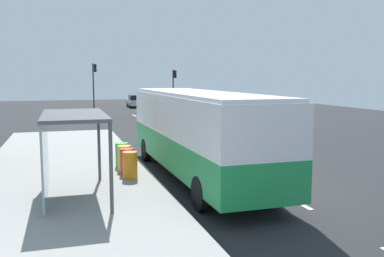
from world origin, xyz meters
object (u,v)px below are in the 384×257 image
Objects in this scene: recycling_bin_yellow at (124,158)px; traffic_light_far_side at (94,80)px; traffic_light_near_side at (174,83)px; bus_shelter at (63,134)px; sedan_near at (136,101)px; recycling_bin_green at (122,155)px; sedan_far at (154,107)px; bus at (197,129)px; recycling_bin_red at (127,161)px; recycling_bin_orange at (130,165)px; white_van at (160,103)px.

traffic_light_far_side is at bearing 87.95° from recycling_bin_yellow.
traffic_light_near_side is 1.14× the size of bus_shelter.
recycling_bin_green is at bearing -100.25° from sedan_near.
traffic_light_near_side is at bearing 52.48° from sedan_far.
bus_shelter is (-8.71, -39.87, 1.31)m from sedan_near.
recycling_bin_red is at bearing 164.29° from bus.
recycling_bin_yellow is 4.17m from bus_shelter.
sedan_far is 4.70× the size of recycling_bin_red.
traffic_light_near_side is (9.70, 29.12, 2.40)m from recycling_bin_green.
bus is 32.07m from traffic_light_near_side.
white_van is at bearing 74.75° from recycling_bin_orange.
bus_shelter is (-2.21, -3.23, 1.44)m from recycling_bin_yellow.
recycling_bin_red is at bearing -105.69° from white_van.
recycling_bin_green is 0.24× the size of bus_shelter.
white_van is 5.54× the size of recycling_bin_yellow.
sedan_far is at bearing -127.52° from traffic_light_near_side.
recycling_bin_red is 0.21× the size of traffic_light_near_side.
white_van is 1.18× the size of sedan_near.
bus_shelter is at bearing -158.69° from bus.
recycling_bin_orange is 0.70m from recycling_bin_red.
traffic_light_far_side is (1.10, 29.92, 2.79)m from recycling_bin_green.
white_van is 8.59m from traffic_light_near_side.
white_van is at bearing 74.31° from recycling_bin_red.
white_van reaches higher than recycling_bin_red.
traffic_light_near_side is at bearing 71.97° from recycling_bin_yellow.
recycling_bin_red is 0.24× the size of bus_shelter.
traffic_light_near_side is (9.70, 31.22, 2.40)m from recycling_bin_orange.
white_van reaches higher than recycling_bin_yellow.
bus_shelter is (-2.21, -2.53, 1.44)m from recycling_bin_red.
sedan_far is 7.81m from traffic_light_far_side.
bus_shelter is at bearing -124.39° from recycling_bin_yellow.
bus_shelter is (-3.31, -33.86, -1.35)m from traffic_light_far_side.
traffic_light_far_side is (-8.61, 0.80, 0.39)m from traffic_light_near_side.
recycling_bin_green is at bearing 90.00° from recycling_bin_yellow.
recycling_bin_orange is at bearing -179.99° from bus.
traffic_light_far_side is at bearing 88.04° from recycling_bin_orange.
traffic_light_near_side reaches higher than sedan_far.
traffic_light_far_side is 34.04m from bus_shelter.
traffic_light_near_side reaches higher than recycling_bin_orange.
bus reaches higher than sedan_near.
bus is 2.12× the size of traffic_light_far_side.
white_van reaches higher than recycling_bin_orange.
recycling_bin_green is 30.79m from traffic_light_near_side.
recycling_bin_green is at bearing 90.00° from recycling_bin_red.
bus_shelter is at bearing -119.36° from recycling_bin_green.
bus is at bearing -103.02° from traffic_light_near_side.
traffic_light_far_side is at bearing 137.40° from sedan_far.
sedan_near is 4.70× the size of recycling_bin_green.
sedan_near is 0.86× the size of traffic_light_far_side.
traffic_light_far_side is at bearing 174.69° from traffic_light_near_side.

